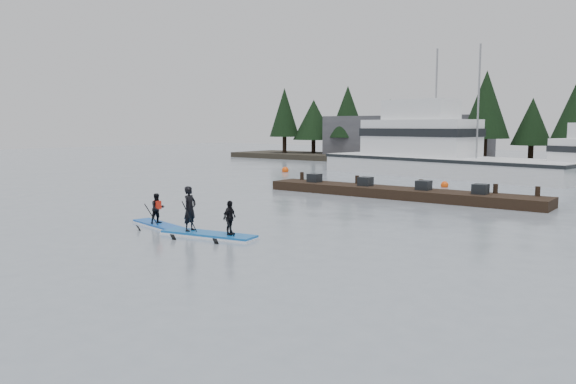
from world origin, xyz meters
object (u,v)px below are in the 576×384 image
Objects in this scene: floating_dock at (398,193)px; paddleboard_solo at (158,215)px; paddleboard_duo at (207,221)px; fishing_boat_large at (438,164)px.

paddleboard_solo reaches higher than floating_dock.
paddleboard_duo is (-0.18, -13.97, 0.29)m from floating_dock.
fishing_boat_large reaches higher than floating_dock.
floating_dock is 14.16m from paddleboard_solo.
paddleboard_solo is at bearing 164.81° from paddleboard_duo.
fishing_boat_large is at bearing 102.94° from paddleboard_solo.
paddleboard_duo is at bearing -73.58° from fishing_boat_large.
paddleboard_solo is (-3.17, -13.79, 0.17)m from floating_dock.
floating_dock is at bearing 77.48° from paddleboard_duo.
fishing_boat_large is 28.42m from paddleboard_solo.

